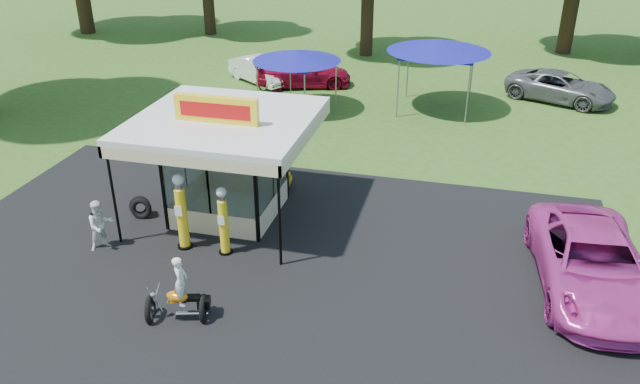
# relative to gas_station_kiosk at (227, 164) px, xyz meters

# --- Properties ---
(ground) EXTENTS (120.00, 120.00, 0.00)m
(ground) POSITION_rel_gas_station_kiosk_xyz_m (2.00, -4.99, -1.78)
(ground) COLOR #36551A
(ground) RESTS_ON ground
(asphalt_apron) EXTENTS (20.00, 14.00, 0.04)m
(asphalt_apron) POSITION_rel_gas_station_kiosk_xyz_m (2.00, -2.99, -1.76)
(asphalt_apron) COLOR black
(asphalt_apron) RESTS_ON ground
(gas_station_kiosk) EXTENTS (5.40, 5.40, 4.18)m
(gas_station_kiosk) POSITION_rel_gas_station_kiosk_xyz_m (0.00, 0.00, 0.00)
(gas_station_kiosk) COLOR white
(gas_station_kiosk) RESTS_ON ground
(gas_pump_left) EXTENTS (0.45, 0.45, 2.43)m
(gas_pump_left) POSITION_rel_gas_station_kiosk_xyz_m (-0.52, -2.34, -0.62)
(gas_pump_left) COLOR black
(gas_pump_left) RESTS_ON ground
(gas_pump_right) EXTENTS (0.41, 0.41, 2.18)m
(gas_pump_right) POSITION_rel_gas_station_kiosk_xyz_m (0.78, -2.34, -0.74)
(gas_pump_right) COLOR black
(gas_pump_right) RESTS_ON ground
(motorcycle) EXTENTS (1.66, 1.12, 1.88)m
(motorcycle) POSITION_rel_gas_station_kiosk_xyz_m (0.88, -5.47, -1.05)
(motorcycle) COLOR black
(motorcycle) RESTS_ON ground
(spare_tires) EXTENTS (0.88, 0.60, 0.73)m
(spare_tires) POSITION_rel_gas_station_kiosk_xyz_m (-2.73, -0.95, -1.43)
(spare_tires) COLOR black
(spare_tires) RESTS_ON ground
(a_frame_sign) EXTENTS (0.50, 0.47, 0.88)m
(a_frame_sign) POSITION_rel_gas_station_kiosk_xyz_m (10.88, -3.54, -1.34)
(a_frame_sign) COLOR #593819
(a_frame_sign) RESTS_ON ground
(kiosk_car) EXTENTS (2.82, 1.13, 0.96)m
(kiosk_car) POSITION_rel_gas_station_kiosk_xyz_m (-0.00, 2.21, -1.30)
(kiosk_car) COLOR yellow
(kiosk_car) RESTS_ON ground
(pink_sedan) EXTENTS (3.26, 6.11, 1.64)m
(pink_sedan) POSITION_rel_gas_station_kiosk_xyz_m (10.88, -1.57, -0.96)
(pink_sedan) COLOR #D038A0
(pink_sedan) RESTS_ON ground
(spectator_west) EXTENTS (0.95, 0.97, 1.57)m
(spectator_west) POSITION_rel_gas_station_kiosk_xyz_m (-2.86, -2.96, -1.00)
(spectator_west) COLOR white
(spectator_west) RESTS_ON ground
(spectator_east_a) EXTENTS (1.08, 0.75, 1.53)m
(spectator_east_a) POSITION_rel_gas_station_kiosk_xyz_m (10.60, -0.63, -1.02)
(spectator_east_a) COLOR black
(spectator_east_a) RESTS_ON ground
(bg_car_a) EXTENTS (4.22, 3.56, 1.36)m
(bg_car_a) POSITION_rel_gas_station_kiosk_xyz_m (-3.98, 14.36, -1.10)
(bg_car_a) COLOR white
(bg_car_a) RESTS_ON ground
(bg_car_b) EXTENTS (5.45, 3.55, 1.47)m
(bg_car_b) POSITION_rel_gas_station_kiosk_xyz_m (-1.56, 14.35, -1.05)
(bg_car_b) COLOR maroon
(bg_car_b) RESTS_ON ground
(bg_car_d) EXTENTS (5.69, 4.21, 1.44)m
(bg_car_d) POSITION_rel_gas_station_kiosk_xyz_m (11.46, 15.08, -1.06)
(bg_car_d) COLOR slate
(bg_car_d) RESTS_ON ground
(tent_west) EXTENTS (4.11, 4.11, 2.88)m
(tent_west) POSITION_rel_gas_station_kiosk_xyz_m (-0.76, 10.52, 0.82)
(tent_west) COLOR gray
(tent_west) RESTS_ON ground
(tent_east) EXTENTS (4.79, 4.79, 3.35)m
(tent_east) POSITION_rel_gas_station_kiosk_xyz_m (5.56, 12.27, 1.25)
(tent_east) COLOR gray
(tent_east) RESTS_ON ground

